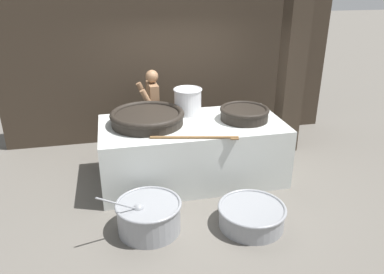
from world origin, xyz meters
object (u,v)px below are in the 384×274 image
object	(u,v)px
cook	(153,111)
giant_wok_far	(244,113)
stock_pot	(188,101)
prep_bowl_vegetables	(149,215)
prep_bowl_meat	(252,215)
giant_wok_near	(147,117)

from	to	relation	value
cook	giant_wok_far	bearing A→B (deg)	139.72
stock_pot	prep_bowl_vegetables	world-z (taller)	stock_pot
stock_pot	cook	xyz separation A→B (m)	(-0.54, 0.55, -0.33)
cook	prep_bowl_vegetables	world-z (taller)	cook
prep_bowl_vegetables	prep_bowl_meat	distance (m)	1.40
giant_wok_near	stock_pot	distance (m)	0.82
stock_pot	prep_bowl_meat	bearing A→B (deg)	-76.45
stock_pot	giant_wok_far	bearing A→B (deg)	-30.73
prep_bowl_meat	giant_wok_far	bearing A→B (deg)	75.94
stock_pot	prep_bowl_vegetables	xyz separation A→B (m)	(-0.91, -1.77, -0.98)
prep_bowl_meat	prep_bowl_vegetables	bearing A→B (deg)	171.79
giant_wok_far	cook	size ratio (longest dim) A/B	0.49
cook	prep_bowl_meat	world-z (taller)	cook
cook	prep_bowl_meat	distance (m)	2.81
giant_wok_near	prep_bowl_vegetables	bearing A→B (deg)	-96.98
giant_wok_near	giant_wok_far	xyz separation A→B (m)	(1.57, -0.14, -0.00)
giant_wok_far	prep_bowl_vegetables	distance (m)	2.33
stock_pot	prep_bowl_meat	distance (m)	2.28
stock_pot	giant_wok_near	bearing A→B (deg)	-153.92
cook	prep_bowl_meat	size ratio (longest dim) A/B	1.76
giant_wok_near	prep_bowl_meat	bearing A→B (deg)	-53.12
stock_pot	prep_bowl_meat	size ratio (longest dim) A/B	0.52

